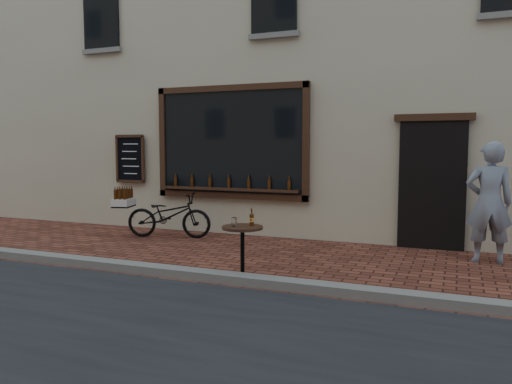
% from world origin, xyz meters
% --- Properties ---
extents(ground, '(90.00, 90.00, 0.00)m').
position_xyz_m(ground, '(0.00, 0.00, 0.00)').
color(ground, '#4C2218').
rests_on(ground, ground).
extents(kerb, '(90.00, 0.25, 0.12)m').
position_xyz_m(kerb, '(0.00, 0.20, 0.06)').
color(kerb, slate).
rests_on(kerb, ground).
extents(shop_building, '(28.00, 6.20, 10.00)m').
position_xyz_m(shop_building, '(0.00, 6.50, 5.00)').
color(shop_building, '#C2B799').
rests_on(shop_building, ground).
extents(cargo_bicycle, '(1.98, 0.99, 0.93)m').
position_xyz_m(cargo_bicycle, '(-2.90, 2.67, 0.45)').
color(cargo_bicycle, black).
rests_on(cargo_bicycle, ground).
extents(bistro_table, '(0.55, 0.55, 0.95)m').
position_xyz_m(bistro_table, '(-0.33, 0.46, 0.51)').
color(bistro_table, black).
rests_on(bistro_table, ground).
extents(pedestrian, '(0.73, 0.54, 1.85)m').
position_xyz_m(pedestrian, '(2.76, 2.71, 0.92)').
color(pedestrian, gray).
rests_on(pedestrian, ground).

